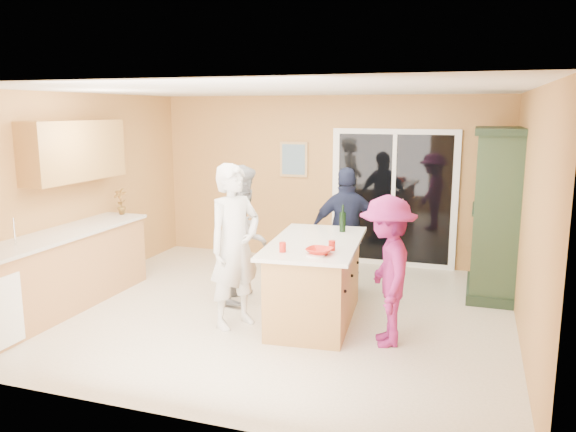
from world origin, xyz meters
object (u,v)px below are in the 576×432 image
(woman_white, at_px, (235,246))
(woman_magenta, at_px, (387,271))
(woman_navy, at_px, (347,231))
(woman_grey, at_px, (243,233))
(green_hutch, at_px, (496,215))
(kitchen_island, at_px, (315,283))

(woman_white, relative_size, woman_magenta, 1.18)
(woman_navy, xyz_separation_m, woman_magenta, (0.75, -1.50, -0.06))
(woman_white, xyz_separation_m, woman_grey, (-0.26, 0.85, -0.05))
(green_hutch, height_order, woman_white, green_hutch)
(green_hutch, bearing_deg, woman_white, -143.31)
(woman_grey, height_order, woman_navy, woman_grey)
(kitchen_island, bearing_deg, woman_magenta, -29.06)
(kitchen_island, height_order, green_hutch, green_hutch)
(woman_magenta, bearing_deg, woman_white, -104.88)
(green_hutch, xyz_separation_m, woman_navy, (-1.82, -0.50, -0.23))
(woman_navy, bearing_deg, woman_grey, 9.44)
(woman_grey, bearing_deg, kitchen_island, -121.74)
(woman_white, bearing_deg, woman_magenta, -60.51)
(woman_grey, height_order, woman_magenta, woman_grey)
(green_hutch, bearing_deg, woman_grey, -158.30)
(woman_grey, distance_m, woman_navy, 1.36)
(kitchen_island, height_order, woman_magenta, woman_magenta)
(woman_grey, xyz_separation_m, woman_magenta, (1.92, -0.81, -0.09))
(kitchen_island, height_order, woman_white, woman_white)
(kitchen_island, xyz_separation_m, green_hutch, (1.93, 1.62, 0.62))
(green_hutch, relative_size, woman_grey, 1.26)
(green_hutch, bearing_deg, kitchen_island, -140.03)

